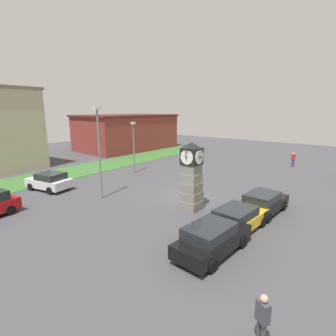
{
  "coord_description": "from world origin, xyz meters",
  "views": [
    {
      "loc": [
        -16.48,
        -10.82,
        6.88
      ],
      "look_at": [
        -0.76,
        1.4,
        2.33
      ],
      "focal_mm": 28.0,
      "sensor_mm": 36.0,
      "label": 1
    }
  ],
  "objects": [
    {
      "name": "street_lamp_near_road",
      "position": [
        3.31,
        9.22,
        3.22
      ],
      "size": [
        0.5,
        0.24,
        5.48
      ],
      "color": "slate",
      "rests_on": "ground_plane"
    },
    {
      "name": "storefront_low_left",
      "position": [
        14.78,
        22.48,
        2.93
      ],
      "size": [
        16.63,
        10.82,
        5.84
      ],
      "color": "maroon",
      "rests_on": "ground_plane"
    },
    {
      "name": "clock_tower",
      "position": [
        -1.91,
        -1.5,
        2.24
      ],
      "size": [
        1.55,
        1.55,
        4.69
      ],
      "color": "slate",
      "rests_on": "ground_plane"
    },
    {
      "name": "bollard_far_row",
      "position": [
        -1.19,
        -4.77,
        0.53
      ],
      "size": [
        0.32,
        0.32,
        1.04
      ],
      "color": "maroon",
      "rests_on": "ground_plane"
    },
    {
      "name": "car_near_tower",
      "position": [
        -3.05,
        -5.4,
        0.74
      ],
      "size": [
        4.53,
        2.28,
        1.43
      ],
      "color": "gold",
      "rests_on": "ground_plane"
    },
    {
      "name": "pedestrian_crossing_lot",
      "position": [
        -9.76,
        -9.04,
        1.0
      ],
      "size": [
        0.42,
        0.47,
        1.74
      ],
      "color": "#3F3F47",
      "rests_on": "ground_plane"
    },
    {
      "name": "bollard_near_tower",
      "position": [
        -4.11,
        -4.9,
        0.53
      ],
      "size": [
        0.25,
        0.25,
        1.05
      ],
      "color": "brown",
      "rests_on": "ground_plane"
    },
    {
      "name": "bollard_mid_row",
      "position": [
        -2.47,
        -4.87,
        0.52
      ],
      "size": [
        0.32,
        0.32,
        1.03
      ],
      "color": "maroon",
      "rests_on": "ground_plane"
    },
    {
      "name": "car_by_building",
      "position": [
        0.46,
        -5.69,
        0.75
      ],
      "size": [
        4.51,
        2.23,
        1.46
      ],
      "color": "black",
      "rests_on": "ground_plane"
    },
    {
      "name": "street_lamp_far_side",
      "position": [
        -4.24,
        5.27,
        4.01
      ],
      "size": [
        0.5,
        0.24,
        7.01
      ],
      "color": "slate",
      "rests_on": "ground_plane"
    },
    {
      "name": "car_far_lot",
      "position": [
        -5.6,
        10.57,
        0.77
      ],
      "size": [
        2.64,
        4.11,
        1.51
      ],
      "color": "silver",
      "rests_on": "ground_plane"
    },
    {
      "name": "grass_verge_far",
      "position": [
        -0.2,
        14.81,
        0.02
      ],
      "size": [
        48.47,
        5.45,
        0.04
      ],
      "primitive_type": "cube",
      "color": "#386B2D",
      "rests_on": "ground_plane"
    },
    {
      "name": "pedestrian_near_bench",
      "position": [
        16.99,
        -3.79,
        1.01
      ],
      "size": [
        0.46,
        0.44,
        1.75
      ],
      "color": "#264CA5",
      "rests_on": "ground_plane"
    },
    {
      "name": "car_navy_sedan",
      "position": [
        -6.1,
        -5.42,
        0.78
      ],
      "size": [
        4.6,
        2.23,
        1.54
      ],
      "color": "black",
      "rests_on": "ground_plane"
    },
    {
      "name": "ground_plane",
      "position": [
        0.0,
        0.0,
        0.0
      ],
      "size": [
        80.79,
        80.79,
        0.0
      ],
      "primitive_type": "plane",
      "color": "#424247"
    }
  ]
}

